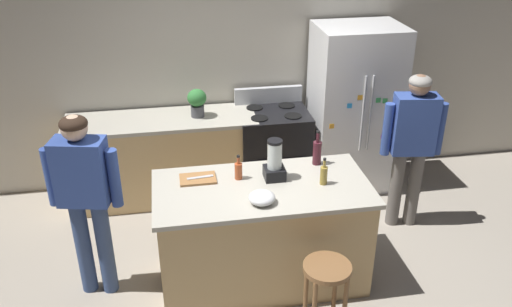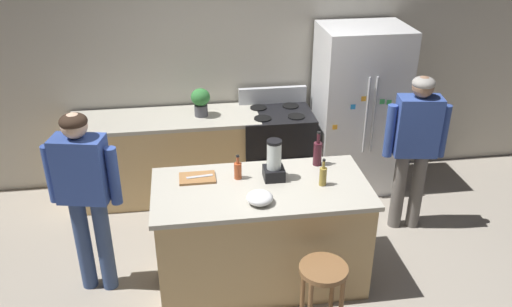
{
  "view_description": "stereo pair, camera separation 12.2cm",
  "coord_description": "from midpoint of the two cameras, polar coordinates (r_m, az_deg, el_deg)",
  "views": [
    {
      "loc": [
        -0.69,
        -3.65,
        3.13
      ],
      "look_at": [
        0.0,
        0.3,
        1.08
      ],
      "focal_mm": 37.24,
      "sensor_mm": 36.0,
      "label": 1
    },
    {
      "loc": [
        -0.57,
        -3.67,
        3.13
      ],
      "look_at": [
        0.0,
        0.3,
        1.08
      ],
      "focal_mm": 37.24,
      "sensor_mm": 36.0,
      "label": 2
    }
  ],
  "objects": [
    {
      "name": "person_by_island_left",
      "position": [
        4.39,
        -17.19,
        -3.56
      ],
      "size": [
        0.6,
        0.3,
        1.62
      ],
      "color": "#384C7A",
      "rests_on": "ground_plane"
    },
    {
      "name": "cutting_board",
      "position": [
        4.44,
        -5.54,
        -2.64
      ],
      "size": [
        0.3,
        0.2,
        0.02
      ],
      "primitive_type": "cube",
      "color": "#9E6B3D",
      "rests_on": "kitchen_island"
    },
    {
      "name": "blender_appliance",
      "position": [
        4.36,
        2.74,
        -1.0
      ],
      "size": [
        0.17,
        0.17,
        0.35
      ],
      "color": "black",
      "rests_on": "kitchen_island"
    },
    {
      "name": "bottle_wine",
      "position": [
        4.63,
        7.38,
        0.08
      ],
      "size": [
        0.08,
        0.08,
        0.32
      ],
      "color": "#471923",
      "rests_on": "kitchen_island"
    },
    {
      "name": "chef_knife",
      "position": [
        4.43,
        -5.29,
        -2.47
      ],
      "size": [
        0.22,
        0.05,
        0.01
      ],
      "primitive_type": "cube",
      "rotation": [
        0.0,
        0.0,
        0.11
      ],
      "color": "#B7BABF",
      "rests_on": "cutting_board"
    },
    {
      "name": "back_counter_run",
      "position": [
        5.86,
        -8.93,
        -0.39
      ],
      "size": [
        2.0,
        0.64,
        0.93
      ],
      "color": "tan",
      "rests_on": "ground_plane"
    },
    {
      "name": "back_wall",
      "position": [
        5.92,
        -1.71,
        9.51
      ],
      "size": [
        8.0,
        0.1,
        2.7
      ],
      "primitive_type": "cube",
      "color": "beige",
      "rests_on": "ground_plane"
    },
    {
      "name": "ground_plane",
      "position": [
        4.86,
        1.25,
        -13.1
      ],
      "size": [
        14.0,
        14.0,
        0.0
      ],
      "primitive_type": "plane",
      "color": "#9E9384"
    },
    {
      "name": "bottle_vinegar",
      "position": [
        4.34,
        8.01,
        -2.37
      ],
      "size": [
        0.06,
        0.06,
        0.24
      ],
      "color": "olive",
      "rests_on": "kitchen_island"
    },
    {
      "name": "stove_range",
      "position": [
        5.92,
        2.77,
        0.36
      ],
      "size": [
        0.76,
        0.65,
        1.11
      ],
      "color": "black",
      "rests_on": "ground_plane"
    },
    {
      "name": "kitchen_island",
      "position": [
        4.57,
        1.31,
        -8.59
      ],
      "size": [
        1.77,
        0.88,
        0.93
      ],
      "color": "tan",
      "rests_on": "ground_plane"
    },
    {
      "name": "bottle_cooking_sauce",
      "position": [
        4.4,
        -1.17,
        -1.79
      ],
      "size": [
        0.06,
        0.06,
        0.22
      ],
      "color": "#B24C26",
      "rests_on": "kitchen_island"
    },
    {
      "name": "bar_stool",
      "position": [
        4.07,
        8.05,
        -13.54
      ],
      "size": [
        0.36,
        0.36,
        0.64
      ],
      "color": "brown",
      "rests_on": "ground_plane"
    },
    {
      "name": "refrigerator",
      "position": [
        5.94,
        11.49,
        4.59
      ],
      "size": [
        0.9,
        0.73,
        1.84
      ],
      "color": "silver",
      "rests_on": "ground_plane"
    },
    {
      "name": "person_by_sink_right",
      "position": [
        5.26,
        17.36,
        1.38
      ],
      "size": [
        0.6,
        0.28,
        1.6
      ],
      "color": "#66605B",
      "rests_on": "ground_plane"
    },
    {
      "name": "mixing_bowl",
      "position": [
        4.08,
        1.27,
        -4.78
      ],
      "size": [
        0.21,
        0.21,
        0.09
      ],
      "primitive_type": "ellipsoid",
      "color": "white",
      "rests_on": "kitchen_island"
    },
    {
      "name": "potted_plant",
      "position": [
        5.6,
        -5.35,
        5.7
      ],
      "size": [
        0.2,
        0.2,
        0.3
      ],
      "color": "#4C4C51",
      "rests_on": "back_counter_run"
    }
  ]
}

